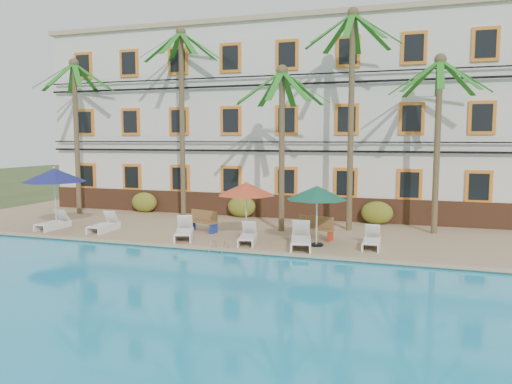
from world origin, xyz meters
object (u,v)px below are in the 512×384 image
(umbrella_blue, at_px, (54,176))
(lounger_b, at_px, (104,225))
(palm_c, at_px, (282,125))
(lounger_a, at_px, (54,223))
(lounger_c, at_px, (184,232))
(umbrella_red, at_px, (246,189))
(pool_ladder, at_px, (219,251))
(palm_e, at_px, (438,119))
(palm_d, at_px, (352,92))
(bench_left, at_px, (204,221))
(bench_right, at_px, (316,228))
(lounger_e, at_px, (301,240))
(lounger_d, at_px, (248,237))
(umbrella_green, at_px, (317,193))
(palm_a, at_px, (76,116))
(lounger_f, at_px, (372,241))
(palm_b, at_px, (182,99))

(umbrella_blue, distance_m, lounger_b, 3.32)
(palm_c, xyz_separation_m, lounger_a, (-9.95, -2.72, -4.40))
(lounger_c, bearing_deg, umbrella_red, 16.52)
(pool_ladder, bearing_deg, palm_e, 38.66)
(palm_d, bearing_deg, bench_left, -158.29)
(palm_e, bearing_deg, umbrella_blue, -166.11)
(bench_right, bearing_deg, lounger_e, -96.50)
(palm_c, height_order, lounger_d, palm_c)
(lounger_d, xyz_separation_m, pool_ladder, (-0.56, -1.56, -0.26))
(umbrella_green, xyz_separation_m, bench_right, (-0.27, 1.27, -1.55))
(lounger_d, distance_m, bench_left, 3.18)
(lounger_a, bearing_deg, umbrella_blue, 92.39)
(palm_a, height_order, bench_left, palm_a)
(lounger_c, distance_m, bench_right, 5.39)
(umbrella_green, bearing_deg, lounger_e, -130.82)
(bench_left, bearing_deg, umbrella_blue, -168.89)
(umbrella_green, bearing_deg, lounger_c, -176.24)
(palm_c, distance_m, lounger_f, 6.42)
(pool_ladder, bearing_deg, umbrella_blue, 167.41)
(umbrella_red, height_order, lounger_c, umbrella_red)
(palm_b, bearing_deg, palm_c, -20.72)
(palm_d, bearing_deg, umbrella_green, -100.87)
(palm_a, relative_size, umbrella_red, 3.47)
(lounger_e, bearing_deg, lounger_b, 176.24)
(palm_e, bearing_deg, palm_d, -174.83)
(palm_c, bearing_deg, lounger_c, -138.76)
(umbrella_blue, relative_size, umbrella_red, 1.18)
(umbrella_green, bearing_deg, bench_right, 102.07)
(lounger_e, bearing_deg, palm_c, 117.37)
(umbrella_red, height_order, bench_right, umbrella_red)
(umbrella_red, relative_size, pool_ladder, 3.21)
(lounger_e, bearing_deg, palm_d, 74.43)
(palm_c, height_order, lounger_e, palm_c)
(palm_c, height_order, pool_ladder, palm_c)
(lounger_d, bearing_deg, umbrella_green, 8.33)
(lounger_a, bearing_deg, pool_ladder, -11.38)
(lounger_c, bearing_deg, lounger_d, -0.65)
(palm_b, relative_size, bench_right, 6.17)
(lounger_b, bearing_deg, umbrella_blue, -179.73)
(palm_e, bearing_deg, pool_ladder, -141.34)
(palm_e, xyz_separation_m, lounger_c, (-9.72, -4.43, -4.60))
(lounger_f, bearing_deg, bench_right, 158.09)
(umbrella_green, relative_size, lounger_f, 1.36)
(lounger_f, bearing_deg, umbrella_green, -170.39)
(palm_a, bearing_deg, umbrella_blue, -65.09)
(bench_left, bearing_deg, palm_c, 20.53)
(palm_a, distance_m, bench_left, 10.25)
(palm_a, distance_m, palm_d, 14.66)
(palm_d, bearing_deg, lounger_c, -146.19)
(palm_b, distance_m, lounger_d, 9.43)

